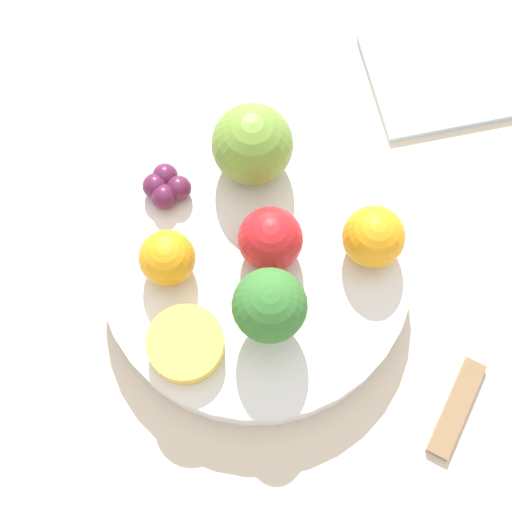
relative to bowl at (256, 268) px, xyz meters
The scene contains 12 objects.
ground_plane 0.04m from the bowl, ahead, with size 6.00×6.00×0.00m, color gray.
table_surface 0.03m from the bowl, ahead, with size 1.20×1.20×0.02m.
bowl is the anchor object (origin of this frame).
broccoli 0.07m from the bowl, 74.51° to the right, with size 0.05×0.05×0.06m.
apple_red 0.04m from the bowl, 41.62° to the left, with size 0.05×0.05×0.05m.
apple_green 0.09m from the bowl, 96.25° to the left, with size 0.06×0.06×0.06m.
orange_front 0.09m from the bowl, 11.03° to the left, with size 0.05×0.05×0.05m.
orange_back 0.07m from the bowl, behind, with size 0.04×0.04×0.04m.
grape_cluster 0.09m from the bowl, 144.90° to the left, with size 0.04×0.04×0.02m.
small_cup 0.09m from the bowl, 122.54° to the right, with size 0.05×0.05×0.02m.
napkin 0.25m from the bowl, 52.09° to the left, with size 0.16×0.14×0.01m.
spoon 0.18m from the bowl, 30.86° to the right, with size 0.05×0.08×0.01m.
Camera 1 is at (0.01, -0.18, 0.55)m, focal length 50.00 mm.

